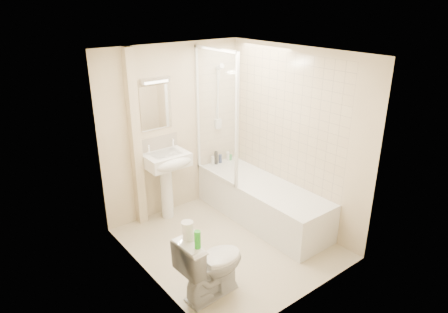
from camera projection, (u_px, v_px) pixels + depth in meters
floor at (229, 243)px, 5.13m from camera, size 2.50×2.50×0.00m
wall_back at (174, 131)px, 5.60m from camera, size 2.20×0.02×2.40m
wall_left at (145, 182)px, 4.06m from camera, size 0.02×2.50×2.40m
wall_right at (294, 138)px, 5.31m from camera, size 0.02×2.50×2.40m
ceiling at (230, 52)px, 4.24m from camera, size 2.20×2.50×0.02m
tile_back at (217, 107)px, 5.94m from camera, size 0.70×0.01×1.75m
tile_right at (283, 119)px, 5.37m from camera, size 0.01×2.10×1.75m
pipe_boxing at (135, 141)px, 5.20m from camera, size 0.12×0.12×2.40m
splashback at (158, 146)px, 5.51m from camera, size 0.60×0.02×0.30m
mirror at (156, 108)px, 5.30m from camera, size 0.46×0.01×0.60m
strip_light at (155, 80)px, 5.14m from camera, size 0.42×0.07×0.07m
bathtub at (262, 201)px, 5.60m from camera, size 0.70×2.10×0.55m
shower_screen at (216, 116)px, 5.41m from camera, size 0.04×0.92×1.80m
shower_fixture at (219, 100)px, 5.86m from camera, size 0.10×0.16×0.99m
pedestal_sink at (168, 168)px, 5.43m from camera, size 0.58×0.52×1.12m
bottle_white_a at (213, 161)px, 6.10m from camera, size 0.05×0.05×0.14m
bottle_black_b at (216, 158)px, 6.12m from camera, size 0.05×0.05×0.20m
bottle_blue at (220, 159)px, 6.18m from camera, size 0.05×0.05×0.13m
bottle_white_b at (228, 156)px, 6.27m from camera, size 0.05×0.05×0.14m
bottle_green at (230, 157)px, 6.30m from camera, size 0.06×0.06×0.08m
toilet at (211, 264)px, 4.14m from camera, size 0.49×0.77×0.74m
toilet_roll_lower at (189, 235)px, 3.90m from camera, size 0.12×0.12×0.09m
toilet_roll_upper at (187, 227)px, 3.85m from camera, size 0.12×0.12×0.11m
green_bottle at (198, 240)px, 3.74m from camera, size 0.06×0.06×0.18m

